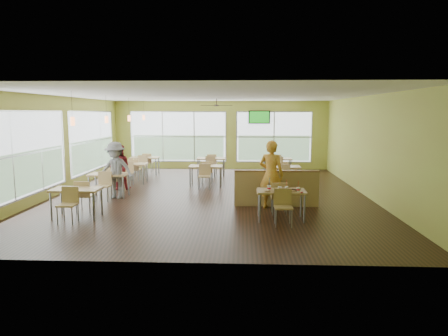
# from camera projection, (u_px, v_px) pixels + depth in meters

# --- Properties ---
(room) EXTENTS (12.00, 12.04, 3.20)m
(room) POSITION_uv_depth(u_px,v_px,m) (211.00, 146.00, 12.85)
(room) COLOR black
(room) RESTS_ON ground
(window_bays) EXTENTS (9.24, 10.24, 2.38)m
(window_bays) POSITION_uv_depth(u_px,v_px,m) (151.00, 142.00, 16.03)
(window_bays) COLOR white
(window_bays) RESTS_ON room
(main_table) EXTENTS (1.22, 1.52, 0.87)m
(main_table) POSITION_uv_depth(u_px,v_px,m) (281.00, 195.00, 9.93)
(main_table) COLOR tan
(main_table) RESTS_ON floor
(half_wall_divider) EXTENTS (2.40, 0.14, 1.04)m
(half_wall_divider) POSITION_uv_depth(u_px,v_px,m) (276.00, 188.00, 11.38)
(half_wall_divider) COLOR tan
(half_wall_divider) RESTS_ON floor
(dining_tables) EXTENTS (6.92, 8.72, 0.87)m
(dining_tables) POSITION_uv_depth(u_px,v_px,m) (186.00, 168.00, 14.73)
(dining_tables) COLOR tan
(dining_tables) RESTS_ON floor
(pendant_lights) EXTENTS (0.11, 7.31, 0.86)m
(pendant_lights) POSITION_uv_depth(u_px,v_px,m) (118.00, 119.00, 13.55)
(pendant_lights) COLOR #2D2119
(pendant_lights) RESTS_ON ceiling
(ceiling_fan) EXTENTS (1.25, 1.25, 0.29)m
(ceiling_fan) POSITION_uv_depth(u_px,v_px,m) (217.00, 105.00, 15.64)
(ceiling_fan) COLOR #2D2119
(ceiling_fan) RESTS_ON ceiling
(tv_backwall) EXTENTS (1.00, 0.07, 0.60)m
(tv_backwall) POSITION_uv_depth(u_px,v_px,m) (259.00, 117.00, 18.49)
(tv_backwall) COLOR black
(tv_backwall) RESTS_ON wall_back
(man_plaid) EXTENTS (0.82, 0.69, 1.92)m
(man_plaid) POSITION_uv_depth(u_px,v_px,m) (271.00, 175.00, 11.05)
(man_plaid) COLOR #CC6316
(man_plaid) RESTS_ON floor
(patron_maroon) EXTENTS (0.82, 0.67, 1.57)m
(patron_maroon) POSITION_uv_depth(u_px,v_px,m) (119.00, 167.00, 13.89)
(patron_maroon) COLOR maroon
(patron_maroon) RESTS_ON floor
(patron_grey) EXTENTS (1.20, 0.76, 1.77)m
(patron_grey) POSITION_uv_depth(u_px,v_px,m) (116.00, 170.00, 12.43)
(patron_grey) COLOR slate
(patron_grey) RESTS_ON floor
(cup_blue) EXTENTS (0.10, 0.10, 0.36)m
(cup_blue) POSITION_uv_depth(u_px,v_px,m) (269.00, 188.00, 9.83)
(cup_blue) COLOR white
(cup_blue) RESTS_ON main_table
(cup_yellow) EXTENTS (0.09, 0.09, 0.34)m
(cup_yellow) POSITION_uv_depth(u_px,v_px,m) (280.00, 189.00, 9.70)
(cup_yellow) COLOR white
(cup_yellow) RESTS_ON main_table
(cup_red_near) EXTENTS (0.09, 0.09, 0.31)m
(cup_red_near) POSITION_uv_depth(u_px,v_px,m) (287.00, 189.00, 9.81)
(cup_red_near) COLOR white
(cup_red_near) RESTS_ON main_table
(cup_red_far) EXTENTS (0.08, 0.08, 0.30)m
(cup_red_far) POSITION_uv_depth(u_px,v_px,m) (298.00, 189.00, 9.70)
(cup_red_far) COLOR white
(cup_red_far) RESTS_ON main_table
(food_basket) EXTENTS (0.26, 0.26, 0.06)m
(food_basket) POSITION_uv_depth(u_px,v_px,m) (295.00, 189.00, 9.88)
(food_basket) COLOR black
(food_basket) RESTS_ON main_table
(ketchup_cup) EXTENTS (0.06, 0.06, 0.02)m
(ketchup_cup) POSITION_uv_depth(u_px,v_px,m) (302.00, 192.00, 9.59)
(ketchup_cup) COLOR maroon
(ketchup_cup) RESTS_ON main_table
(wrapper_left) EXTENTS (0.19, 0.18, 0.04)m
(wrapper_left) POSITION_uv_depth(u_px,v_px,m) (267.00, 191.00, 9.70)
(wrapper_left) COLOR #976D49
(wrapper_left) RESTS_ON main_table
(wrapper_mid) EXTENTS (0.24, 0.22, 0.05)m
(wrapper_mid) POSITION_uv_depth(u_px,v_px,m) (286.00, 189.00, 9.99)
(wrapper_mid) COLOR #976D49
(wrapper_mid) RESTS_ON main_table
(wrapper_right) EXTENTS (0.18, 0.17, 0.04)m
(wrapper_right) POSITION_uv_depth(u_px,v_px,m) (293.00, 191.00, 9.71)
(wrapper_right) COLOR #976D49
(wrapper_right) RESTS_ON main_table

